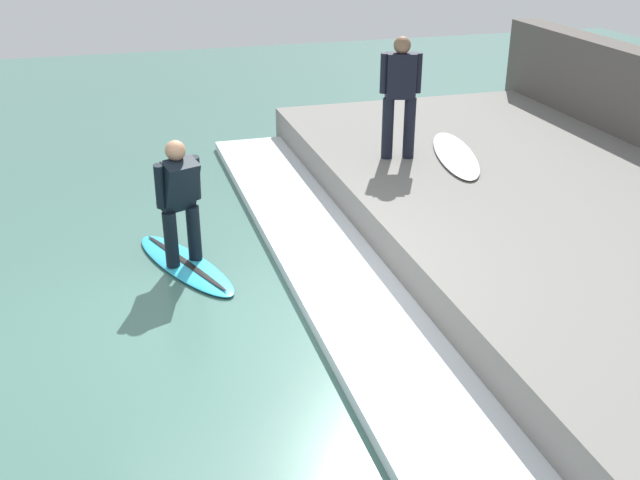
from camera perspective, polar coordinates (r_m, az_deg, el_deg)
The scene contains 7 objects.
ground_plane at distance 7.42m, azimuth -6.61°, elevation -5.71°, with size 28.00×28.00×0.00m, color #426B60.
concrete_ledge at distance 8.73m, azimuth 19.59°, elevation -0.23°, with size 4.40×11.11×0.53m, color slate.
wave_foam_crest at distance 7.64m, azimuth 2.24°, elevation -4.06°, with size 1.07×10.55×0.13m, color silver.
surfboard_riding at distance 8.42m, azimuth -10.25°, elevation -1.82°, with size 1.16×1.93×0.07m.
surfer_riding at distance 8.10m, azimuth -10.68°, elevation 3.27°, with size 0.49×0.50×1.39m.
surfer_waiting_near at distance 9.93m, azimuth 6.13°, elevation 11.20°, with size 0.53×0.30×1.60m.
surfboard_waiting_near at distance 10.32m, azimuth 10.28°, elevation 6.43°, with size 1.02×2.09×0.06m.
Camera 1 is at (-0.96, -6.33, 3.76)m, focal length 42.00 mm.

